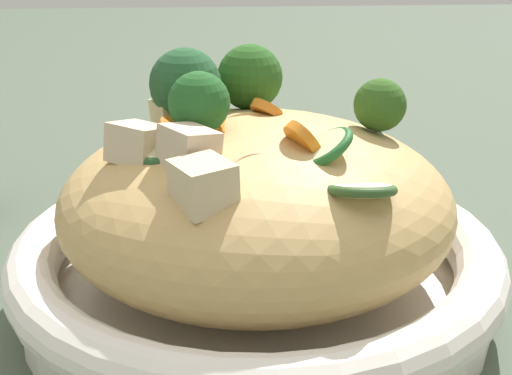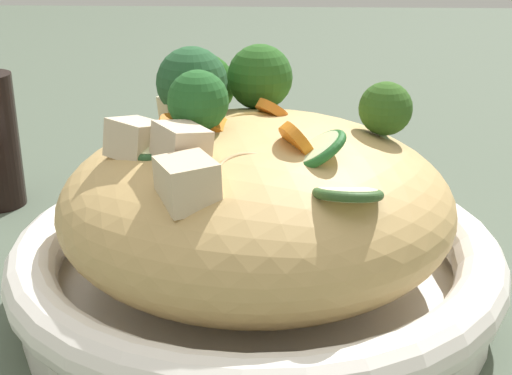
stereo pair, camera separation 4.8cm
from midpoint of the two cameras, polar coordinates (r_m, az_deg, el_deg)
The scene contains 7 objects.
ground_plane at distance 0.51m, azimuth -2.68°, elevation -9.07°, with size 3.00×3.00×0.00m, color #485343.
serving_bowl at distance 0.50m, azimuth -2.74°, elevation -6.22°, with size 0.33×0.33×0.06m.
noodle_heap at distance 0.48m, azimuth -2.84°, elevation -1.23°, with size 0.26×0.26×0.11m.
broccoli_florets at distance 0.51m, azimuth -5.13°, elevation 7.56°, with size 0.18×0.15×0.07m.
carrot_coins at distance 0.46m, azimuth -4.24°, elevation 4.62°, with size 0.10×0.10×0.03m.
zucchini_slices at distance 0.42m, azimuth -2.00°, elevation 2.14°, with size 0.16×0.10×0.03m.
chicken_chunks at distance 0.43m, azimuth -9.46°, elevation 2.65°, with size 0.08×0.15×0.04m.
Camera 1 is at (-0.03, -0.44, 0.26)m, focal length 51.46 mm.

